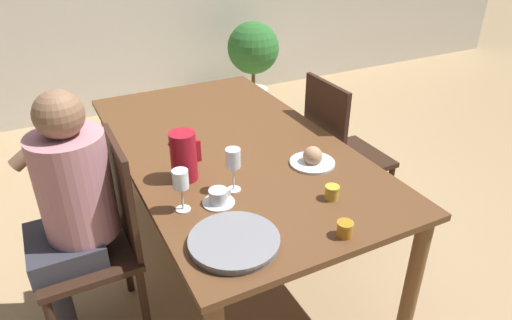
# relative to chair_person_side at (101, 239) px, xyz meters

# --- Properties ---
(ground_plane) EXTENTS (20.00, 20.00, 0.00)m
(ground_plane) POSITION_rel_chair_person_side_xyz_m (0.71, 0.18, -0.51)
(ground_plane) COLOR tan
(dining_table) EXTENTS (1.04, 1.88, 0.73)m
(dining_table) POSITION_rel_chair_person_side_xyz_m (0.71, 0.18, 0.14)
(dining_table) COLOR brown
(dining_table) RESTS_ON ground_plane
(chair_person_side) EXTENTS (0.42, 0.42, 0.96)m
(chair_person_side) POSITION_rel_chair_person_side_xyz_m (0.00, 0.00, 0.00)
(chair_person_side) COLOR #331E14
(chair_person_side) RESTS_ON ground_plane
(chair_opposite) EXTENTS (0.42, 0.42, 0.96)m
(chair_opposite) POSITION_rel_chair_person_side_xyz_m (1.41, 0.19, 0.00)
(chair_opposite) COLOR #331E14
(chair_opposite) RESTS_ON ground_plane
(person_seated) EXTENTS (0.39, 0.41, 1.20)m
(person_seated) POSITION_rel_chair_person_side_xyz_m (-0.09, 0.02, 0.20)
(person_seated) COLOR #33333D
(person_seated) RESTS_ON ground_plane
(red_pitcher) EXTENTS (0.14, 0.11, 0.22)m
(red_pitcher) POSITION_rel_chair_person_side_xyz_m (0.39, -0.03, 0.33)
(red_pitcher) COLOR #A31423
(red_pitcher) RESTS_ON dining_table
(wine_glass_water) EXTENTS (0.06, 0.06, 0.19)m
(wine_glass_water) POSITION_rel_chair_person_side_xyz_m (0.54, -0.22, 0.36)
(wine_glass_water) COLOR white
(wine_glass_water) RESTS_ON dining_table
(wine_glass_juice) EXTENTS (0.06, 0.06, 0.18)m
(wine_glass_juice) POSITION_rel_chair_person_side_xyz_m (0.30, -0.26, 0.35)
(wine_glass_juice) COLOR white
(wine_glass_juice) RESTS_ON dining_table
(teacup_near_person) EXTENTS (0.13, 0.13, 0.06)m
(teacup_near_person) POSITION_rel_chair_person_side_xyz_m (0.45, -0.28, 0.25)
(teacup_near_person) COLOR silver
(teacup_near_person) RESTS_ON dining_table
(serving_tray) EXTENTS (0.33, 0.33, 0.03)m
(serving_tray) POSITION_rel_chair_person_side_xyz_m (0.39, -0.55, 0.23)
(serving_tray) COLOR gray
(serving_tray) RESTS_ON dining_table
(bread_plate) EXTENTS (0.21, 0.21, 0.09)m
(bread_plate) POSITION_rel_chair_person_side_xyz_m (0.96, -0.18, 0.25)
(bread_plate) COLOR silver
(bread_plate) RESTS_ON dining_table
(jam_jar_amber) EXTENTS (0.06, 0.06, 0.06)m
(jam_jar_amber) POSITION_rel_chair_person_side_xyz_m (0.87, -0.46, 0.25)
(jam_jar_amber) COLOR gold
(jam_jar_amber) RESTS_ON dining_table
(jam_jar_red) EXTENTS (0.06, 0.06, 0.06)m
(jam_jar_red) POSITION_rel_chair_person_side_xyz_m (0.77, -0.68, 0.25)
(jam_jar_red) COLOR #C67A1E
(jam_jar_red) RESTS_ON dining_table
(potted_plant) EXTENTS (0.50, 0.50, 0.84)m
(potted_plant) POSITION_rel_chair_person_side_xyz_m (1.87, 2.22, 0.02)
(potted_plant) COLOR beige
(potted_plant) RESTS_ON ground_plane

